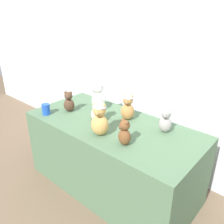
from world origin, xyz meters
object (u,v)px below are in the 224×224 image
Objects in this scene: teddy_bear_snow at (98,94)px; teddy_bear_blush at (97,109)px; display_table at (112,156)px; teddy_bear_honey at (100,118)px; party_cup_blue at (46,109)px; teddy_bear_cocoa at (69,102)px; teddy_bear_ash at (166,119)px; teddy_bear_chestnut at (124,133)px; teddy_bear_caramel at (128,106)px.

teddy_bear_snow is 1.23× the size of teddy_bear_blush.
teddy_bear_blush reaches higher than display_table.
teddy_bear_honey is 3.01× the size of party_cup_blue.
teddy_bear_blush is 0.39m from teddy_bear_cocoa.
teddy_bear_cocoa is 0.24m from party_cup_blue.
teddy_bear_ash reaches higher than teddy_bear_chestnut.
teddy_bear_blush is 0.25m from teddy_bear_honey.
party_cup_blue is (-0.12, -0.20, -0.05)m from teddy_bear_cocoa.
display_table is at bearing 23.43° from party_cup_blue.
teddy_bear_cocoa is (-0.52, -0.08, 0.46)m from display_table.
teddy_bear_snow is 0.31m from teddy_bear_cocoa.
teddy_bear_honey is at bearing -47.50° from teddy_bear_cocoa.
teddy_bear_chestnut is 0.46m from teddy_bear_blush.
teddy_bear_caramel is 0.45m from teddy_bear_chestnut.
party_cup_blue is (-0.69, -0.44, -0.08)m from teddy_bear_caramel.
teddy_bear_blush is 0.83× the size of teddy_bear_honey.
teddy_bear_cocoa is (-0.96, -0.26, -0.02)m from teddy_bear_ash.
display_table is at bearing -131.20° from teddy_bear_caramel.
teddy_bear_cocoa is (-0.82, 0.13, 0.00)m from teddy_bear_chestnut.
teddy_bear_chestnut is 0.95m from party_cup_blue.
display_table is at bearing -6.25° from teddy_bear_snow.
display_table is 0.65m from teddy_bear_snow.
teddy_bear_caramel is at bearing 29.37° from teddy_bear_blush.
teddy_bear_honey is at bearing -156.37° from teddy_bear_chestnut.
teddy_bear_cocoa is (-0.57, -0.24, -0.04)m from teddy_bear_caramel.
teddy_bear_ash is at bearing -18.16° from teddy_bear_cocoa.
teddy_bear_ash is 2.23× the size of party_cup_blue.
teddy_bear_chestnut and teddy_bear_cocoa have the same top height.
teddy_bear_caramel is at bearing 68.29° from teddy_bear_honey.
teddy_bear_blush is at bearing 116.15° from teddy_bear_honey.
party_cup_blue is (-0.64, -0.28, 0.42)m from display_table.
teddy_bear_caramel is 1.04× the size of teddy_bear_blush.
teddy_bear_chestnut is at bearing -80.43° from teddy_bear_caramel.
teddy_bear_snow is (-0.38, -0.00, 0.03)m from teddy_bear_caramel.
teddy_bear_snow reaches higher than teddy_bear_blush.
teddy_bear_caramel is (0.05, 0.17, 0.50)m from display_table.
teddy_bear_cocoa is 1.98× the size of party_cup_blue.
teddy_bear_caramel is 0.84× the size of teddy_bear_snow.
display_table is 0.59m from teddy_bear_chestnut.
party_cup_blue is at bearing 162.22° from teddy_bear_honey.
teddy_bear_chestnut is at bearing -40.80° from teddy_bear_blush.
party_cup_blue reaches higher than display_table.
display_table is at bearing -25.21° from teddy_bear_cocoa.
teddy_bear_chestnut is 1.98× the size of party_cup_blue.
teddy_bear_snow reaches higher than display_table.
teddy_bear_honey reaches higher than teddy_bear_ash.
teddy_bear_snow is at bearing 155.62° from teddy_bear_caramel.
teddy_bear_snow reaches higher than teddy_bear_honey.
teddy_bear_snow is 1.56× the size of teddy_bear_cocoa.
display_table is 6.08× the size of teddy_bear_blush.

